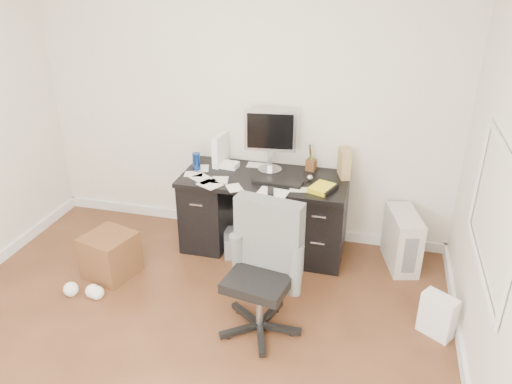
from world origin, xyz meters
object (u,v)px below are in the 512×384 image
Objects in this scene: lcd_monitor at (270,141)px; keyboard at (278,182)px; office_chair at (260,273)px; wicker_basket at (110,255)px; desk at (264,211)px; pc_tower at (402,240)px.

keyboard is at bearing -68.72° from lcd_monitor.
office_chair is 2.64× the size of wicker_basket.
desk is 0.40m from keyboard.
desk is 1.27m from pc_tower.
keyboard is 1.07m from office_chair.
wicker_basket is at bearing 175.05° from office_chair.
desk is at bearing 151.77° from keyboard.
keyboard is 1.12× the size of wicker_basket.
keyboard reaches higher than desk.
office_chair reaches higher than keyboard.
lcd_monitor is 1.41m from office_chair.
keyboard is 1.60m from wicker_basket.
office_chair is 1.99× the size of pc_tower.
wicker_basket is (-1.35, -0.66, -0.57)m from keyboard.
pc_tower is (1.02, 1.18, -0.25)m from office_chair.
lcd_monitor is at bearing 109.79° from office_chair.
pc_tower is 1.33× the size of wicker_basket.
lcd_monitor is 1.48m from pc_tower.
keyboard is at bearing 172.49° from pc_tower.
lcd_monitor reaches higher than desk.
wicker_basket is (-1.20, -0.75, -0.21)m from desk.
wicker_basket is at bearing -149.00° from keyboard.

